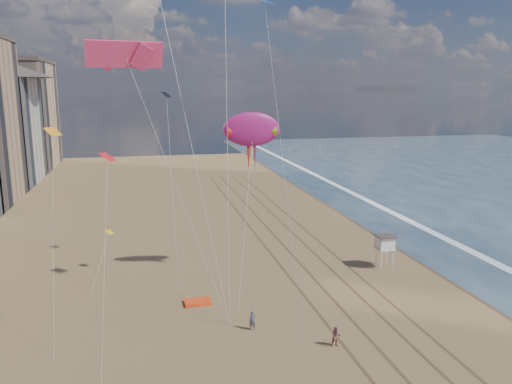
{
  "coord_description": "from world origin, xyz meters",
  "views": [
    {
      "loc": [
        -15.8,
        -21.85,
        19.64
      ],
      "look_at": [
        -4.91,
        26.0,
        9.5
      ],
      "focal_mm": 35.0,
      "sensor_mm": 36.0,
      "label": 1
    }
  ],
  "objects_px": {
    "grounded_kite": "(198,302)",
    "kite_flyer_a": "(253,321)",
    "show_kite": "(252,130)",
    "kite_flyer_b": "(336,337)",
    "lifeguard_stand": "(385,243)"
  },
  "relations": [
    {
      "from": "grounded_kite",
      "to": "kite_flyer_a",
      "type": "relative_size",
      "value": 1.47
    },
    {
      "from": "show_kite",
      "to": "grounded_kite",
      "type": "bearing_deg",
      "value": -136.65
    },
    {
      "from": "show_kite",
      "to": "lifeguard_stand",
      "type": "bearing_deg",
      "value": -4.42
    },
    {
      "from": "show_kite",
      "to": "kite_flyer_b",
      "type": "relative_size",
      "value": 11.42
    },
    {
      "from": "grounded_kite",
      "to": "show_kite",
      "type": "distance_m",
      "value": 17.87
    },
    {
      "from": "lifeguard_stand",
      "to": "grounded_kite",
      "type": "relative_size",
      "value": 1.53
    },
    {
      "from": "grounded_kite",
      "to": "show_kite",
      "type": "bearing_deg",
      "value": 40.64
    },
    {
      "from": "lifeguard_stand",
      "to": "show_kite",
      "type": "relative_size",
      "value": 0.2
    },
    {
      "from": "grounded_kite",
      "to": "lifeguard_stand",
      "type": "bearing_deg",
      "value": 10.46
    },
    {
      "from": "grounded_kite",
      "to": "kite_flyer_b",
      "type": "distance_m",
      "value": 14.13
    },
    {
      "from": "kite_flyer_b",
      "to": "kite_flyer_a",
      "type": "bearing_deg",
      "value": 151.29
    },
    {
      "from": "show_kite",
      "to": "kite_flyer_a",
      "type": "xyz_separation_m",
      "value": [
        -2.65,
        -12.41,
        -14.75
      ]
    },
    {
      "from": "grounded_kite",
      "to": "kite_flyer_a",
      "type": "xyz_separation_m",
      "value": [
        3.89,
        -6.24,
        0.69
      ]
    },
    {
      "from": "grounded_kite",
      "to": "kite_flyer_b",
      "type": "xyz_separation_m",
      "value": [
        9.62,
        -10.34,
        0.68
      ]
    },
    {
      "from": "kite_flyer_a",
      "to": "kite_flyer_b",
      "type": "relative_size",
      "value": 1.02
    }
  ]
}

